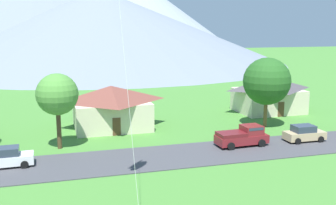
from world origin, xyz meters
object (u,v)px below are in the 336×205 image
object	(u,v)px
house_leftmost	(111,106)
house_left_center	(269,94)
tree_left_of_center	(267,81)
tree_near_left	(57,95)
parked_car_white_mid_east	(7,158)
pickup_truck_maroon_east_side	(243,136)
parked_car_tan_mid_west	(304,134)

from	to	relation	value
house_leftmost	house_left_center	size ratio (longest dim) A/B	1.00
house_leftmost	tree_left_of_center	world-z (taller)	tree_left_of_center
tree_near_left	parked_car_white_mid_east	size ratio (longest dim) A/B	1.75
tree_near_left	pickup_truck_maroon_east_side	size ratio (longest dim) A/B	1.41
parked_car_tan_mid_west	parked_car_white_mid_east	world-z (taller)	same
house_left_center	parked_car_tan_mid_west	size ratio (longest dim) A/B	2.20
tree_near_left	house_leftmost	bearing A→B (deg)	48.39
house_left_center	parked_car_tan_mid_west	distance (m)	15.11
tree_near_left	pickup_truck_maroon_east_side	world-z (taller)	tree_near_left
house_leftmost	tree_near_left	distance (m)	9.68
house_leftmost	tree_left_of_center	distance (m)	18.57
house_left_center	tree_left_of_center	world-z (taller)	tree_left_of_center
house_left_center	pickup_truck_maroon_east_side	distance (m)	17.97
tree_left_of_center	parked_car_tan_mid_west	world-z (taller)	tree_left_of_center
tree_left_of_center	parked_car_white_mid_east	distance (m)	29.46
house_leftmost	tree_near_left	bearing A→B (deg)	-131.61
tree_left_of_center	parked_car_white_mid_east	size ratio (longest dim) A/B	1.95
parked_car_tan_mid_west	parked_car_white_mid_east	bearing A→B (deg)	179.54
house_left_center	tree_left_of_center	distance (m)	9.35
parked_car_tan_mid_west	pickup_truck_maroon_east_side	distance (m)	6.88
house_leftmost	tree_near_left	size ratio (longest dim) A/B	1.24
parked_car_tan_mid_west	tree_near_left	bearing A→B (deg)	169.30
tree_near_left	tree_left_of_center	distance (m)	24.01
house_leftmost	tree_near_left	world-z (taller)	tree_near_left
parked_car_white_mid_east	tree_near_left	bearing A→B (deg)	44.94
house_leftmost	tree_left_of_center	bearing A→B (deg)	-14.68
parked_car_white_mid_east	pickup_truck_maroon_east_side	world-z (taller)	pickup_truck_maroon_east_side
parked_car_white_mid_east	house_left_center	bearing A→B (deg)	23.27
parked_car_tan_mid_west	pickup_truck_maroon_east_side	bearing A→B (deg)	177.54
house_left_center	pickup_truck_maroon_east_side	world-z (taller)	house_left_center
tree_left_of_center	parked_car_tan_mid_west	distance (m)	8.34
parked_car_tan_mid_west	house_leftmost	bearing A→B (deg)	147.81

